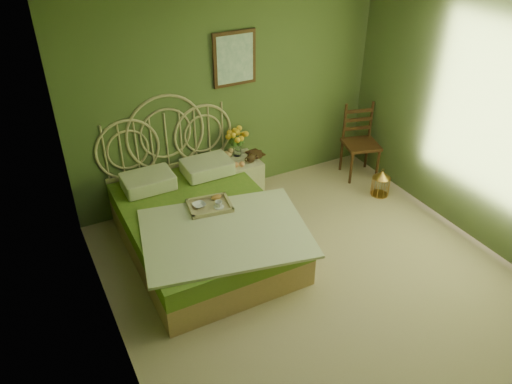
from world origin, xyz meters
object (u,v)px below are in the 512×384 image
bed (202,224)px  birdcage (381,183)px  chair (358,137)px  nightstand (238,173)px

bed → birdcage: bed is taller
bed → birdcage: size_ratio=6.78×
chair → birdcage: 0.74m
bed → chair: bed is taller
bed → birdcage: 2.48m
birdcage → nightstand: bearing=154.1°
chair → nightstand: bearing=-170.3°
nightstand → bed: bearing=-137.2°
bed → chair: (2.54, 0.58, 0.24)m
bed → chair: bearing=12.8°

